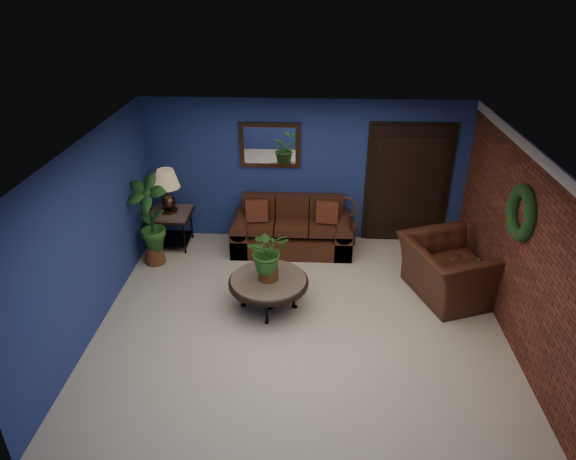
{
  "coord_description": "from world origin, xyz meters",
  "views": [
    {
      "loc": [
        0.11,
        -5.75,
        4.42
      ],
      "look_at": [
        -0.2,
        0.55,
        1.13
      ],
      "focal_mm": 32.0,
      "sensor_mm": 36.0,
      "label": 1
    }
  ],
  "objects_px": {
    "sofa": "(292,232)",
    "side_chair": "(345,221)",
    "end_table": "(171,220)",
    "coffee_table": "(269,282)",
    "table_lamp": "(167,186)",
    "armchair": "(449,270)"
  },
  "relations": [
    {
      "from": "side_chair",
      "to": "armchair",
      "type": "bearing_deg",
      "value": -29.11
    },
    {
      "from": "sofa",
      "to": "end_table",
      "type": "relative_size",
      "value": 2.87
    },
    {
      "from": "coffee_table",
      "to": "armchair",
      "type": "bearing_deg",
      "value": 9.97
    },
    {
      "from": "side_chair",
      "to": "table_lamp",
      "type": "bearing_deg",
      "value": -164.68
    },
    {
      "from": "coffee_table",
      "to": "end_table",
      "type": "bearing_deg",
      "value": 136.26
    },
    {
      "from": "sofa",
      "to": "end_table",
      "type": "height_order",
      "value": "sofa"
    },
    {
      "from": "end_table",
      "to": "coffee_table",
      "type": "bearing_deg",
      "value": -43.74
    },
    {
      "from": "sofa",
      "to": "coffee_table",
      "type": "height_order",
      "value": "sofa"
    },
    {
      "from": "sofa",
      "to": "side_chair",
      "type": "xyz_separation_m",
      "value": [
        0.91,
        0.04,
        0.22
      ]
    },
    {
      "from": "end_table",
      "to": "side_chair",
      "type": "relative_size",
      "value": 0.77
    },
    {
      "from": "coffee_table",
      "to": "table_lamp",
      "type": "height_order",
      "value": "table_lamp"
    },
    {
      "from": "end_table",
      "to": "table_lamp",
      "type": "distance_m",
      "value": 0.63
    },
    {
      "from": "armchair",
      "to": "end_table",
      "type": "bearing_deg",
      "value": 54.02
    },
    {
      "from": "coffee_table",
      "to": "end_table",
      "type": "relative_size",
      "value": 1.6
    },
    {
      "from": "end_table",
      "to": "sofa",
      "type": "bearing_deg",
      "value": 0.73
    },
    {
      "from": "sofa",
      "to": "side_chair",
      "type": "height_order",
      "value": "same"
    },
    {
      "from": "table_lamp",
      "to": "side_chair",
      "type": "relative_size",
      "value": 0.81
    },
    {
      "from": "coffee_table",
      "to": "table_lamp",
      "type": "distance_m",
      "value": 2.63
    },
    {
      "from": "coffee_table",
      "to": "armchair",
      "type": "height_order",
      "value": "armchair"
    },
    {
      "from": "coffee_table",
      "to": "armchair",
      "type": "relative_size",
      "value": 0.87
    },
    {
      "from": "sofa",
      "to": "armchair",
      "type": "height_order",
      "value": "sofa"
    },
    {
      "from": "coffee_table",
      "to": "side_chair",
      "type": "bearing_deg",
      "value": 57.44
    }
  ]
}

